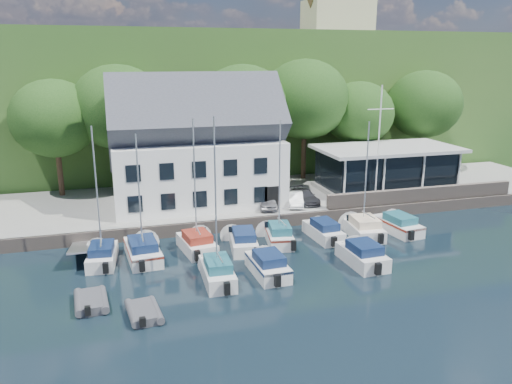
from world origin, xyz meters
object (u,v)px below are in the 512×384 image
(flagpole, at_px, (378,144))
(boat_r1_4, at_px, (279,182))
(car_dgrey, at_px, (305,196))
(boat_r1_3, at_px, (243,239))
(car_white, at_px, (295,199))
(car_blue, at_px, (351,191))
(boat_r1_7, at_px, (398,223))
(car_silver, at_px, (268,201))
(boat_r2_1, at_px, (216,207))
(club_pavilion, at_px, (386,168))
(boat_r1_6, at_px, (366,176))
(boat_r2_3, at_px, (362,253))
(dinghy_0, at_px, (91,300))
(boat_r1_5, at_px, (323,229))
(harbor_building, at_px, (197,153))
(dinghy_1, at_px, (144,311))
(boat_r2_2, at_px, (268,263))
(boat_r1_1, at_px, (139,194))
(boat_r1_0, at_px, (98,201))

(flagpole, height_order, boat_r1_4, flagpole)
(car_dgrey, distance_m, boat_r1_3, 9.75)
(boat_r1_4, bearing_deg, car_white, 68.72)
(car_white, bearing_deg, car_blue, 23.45)
(boat_r1_7, bearing_deg, car_white, 130.14)
(flagpole, bearing_deg, car_silver, 176.84)
(car_dgrey, xyz_separation_m, boat_r2_1, (-10.13, -11.30, 3.14))
(club_pavilion, xyz_separation_m, boat_r1_6, (-6.90, -8.79, 1.67))
(flagpole, xyz_separation_m, boat_r1_6, (-3.98, -5.41, -1.29))
(car_blue, distance_m, boat_r2_3, 12.47)
(dinghy_0, bearing_deg, car_silver, 35.84)
(boat_r1_5, bearing_deg, club_pavilion, 36.56)
(car_dgrey, bearing_deg, harbor_building, 158.01)
(dinghy_0, distance_m, dinghy_1, 3.36)
(boat_r1_7, distance_m, boat_r2_1, 16.60)
(club_pavilion, height_order, car_dgrey, club_pavilion)
(car_blue, distance_m, boat_r2_2, 16.05)
(car_white, height_order, boat_r2_2, car_white)
(club_pavilion, bearing_deg, boat_r1_3, -151.98)
(car_dgrey, distance_m, boat_r1_6, 7.61)
(car_blue, distance_m, boat_r1_4, 11.32)
(boat_r1_4, height_order, boat_r1_7, boat_r1_4)
(boat_r1_1, bearing_deg, car_silver, 23.85)
(club_pavilion, bearing_deg, dinghy_1, -144.95)
(harbor_building, distance_m, boat_r1_4, 10.02)
(boat_r1_7, height_order, boat_r2_2, boat_r2_2)
(car_silver, xyz_separation_m, dinghy_0, (-13.93, -11.89, -1.26))
(car_silver, height_order, car_white, car_silver)
(boat_r1_5, bearing_deg, boat_r2_2, -143.23)
(boat_r1_5, relative_size, dinghy_0, 1.94)
(boat_r1_3, relative_size, boat_r1_7, 1.01)
(boat_r2_2, height_order, dinghy_1, boat_r2_2)
(club_pavilion, xyz_separation_m, dinghy_1, (-23.85, -16.73, -2.72))
(car_blue, bearing_deg, car_silver, -162.07)
(car_white, relative_size, car_blue, 0.91)
(boat_r1_4, bearing_deg, dinghy_0, -144.56)
(boat_r1_5, bearing_deg, boat_r2_3, -87.64)
(boat_r1_0, xyz_separation_m, boat_r1_4, (12.44, 0.28, 0.31))
(car_silver, height_order, dinghy_0, car_silver)
(boat_r1_7, relative_size, boat_r2_1, 0.66)
(boat_r2_3, xyz_separation_m, dinghy_0, (-17.07, -1.12, -0.43))
(boat_r1_4, height_order, boat_r1_6, boat_r1_6)
(harbor_building, height_order, boat_r1_3, harbor_building)
(car_white, xyz_separation_m, car_dgrey, (1.10, 0.60, -0.01))
(boat_r1_3, xyz_separation_m, dinghy_0, (-10.21, -6.03, -0.36))
(car_blue, height_order, boat_r1_1, boat_r1_1)
(car_white, distance_m, boat_r1_5, 5.66)
(car_dgrey, distance_m, boat_r2_1, 15.49)
(dinghy_0, bearing_deg, flagpole, 21.02)
(dinghy_0, bearing_deg, harbor_building, 56.04)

